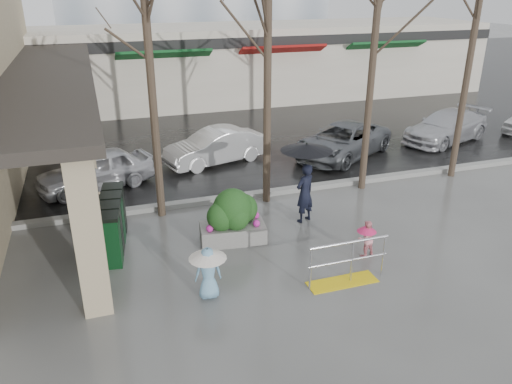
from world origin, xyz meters
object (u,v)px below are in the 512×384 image
tree_east (478,11)px  child_pink (366,236)px  tree_mideast (375,32)px  woman (306,172)px  child_blue (208,267)px  handrail (346,267)px  car_b (215,147)px  tree_west (147,31)px  tree_midwest (268,21)px  news_boxes (113,223)px  car_a (95,170)px  car_c (342,141)px  car_d (446,127)px  planter (233,217)px

tree_east → child_pink: 8.39m
tree_mideast → woman: (-2.77, -1.65, -3.41)m
woman → child_blue: size_ratio=1.97×
handrail → tree_east: tree_east is taller
handrail → car_b: 8.70m
tree_west → tree_mideast: (6.50, 0.00, -0.22)m
tree_midwest → news_boxes: 6.66m
tree_west → car_b: size_ratio=1.78×
tree_mideast → tree_east: tree_east is taller
car_a → woman: bearing=33.3°
tree_mideast → child_pink: (-2.12, -3.90, -4.33)m
car_c → handrail: bearing=-58.0°
tree_mideast → child_blue: size_ratio=5.57×
handrail → child_blue: 3.06m
news_boxes → car_d: news_boxes is taller
handrail → tree_east: 9.60m
car_d → car_b: bearing=-111.9°
car_a → car_d: same height
child_blue → car_c: size_ratio=0.26×
tree_midwest → car_c: bearing=36.4°
child_pink → handrail: bearing=36.5°
child_pink → woman: bearing=-79.0°
car_d → news_boxes: bearing=-89.9°
tree_mideast → woman: size_ratio=2.83×
tree_west → news_boxes: bearing=-133.5°
child_blue → car_d: bearing=-142.2°
handrail → tree_mideast: bearing=56.8°
car_c → tree_east: bearing=10.1°
news_boxes → car_b: 6.66m
tree_east → child_blue: tree_east is taller
tree_east → woman: bearing=-165.3°
tree_east → child_blue: bearing=-155.6°
child_blue → tree_midwest: bearing=-118.3°
woman → child_blue: 4.41m
planter → tree_mideast: bearing=23.3°
handrail → car_c: (3.97, 7.84, 0.25)m
handrail → news_boxes: bearing=145.1°
child_pink → child_blue: bearing=1.8°
tree_mideast → tree_west: bearing=-180.0°
news_boxes → car_d: size_ratio=0.55×
handrail → car_d: 12.26m
planter → car_d: size_ratio=0.40×
news_boxes → car_c: size_ratio=0.53×
car_c → tree_mideast: bearing=-46.5°
planter → car_a: 5.81m
tree_west → child_blue: size_ratio=5.83×
tree_midwest → car_c: (4.13, 3.04, -4.60)m
woman → car_b: 5.69m
tree_midwest → tree_mideast: size_ratio=1.08×
tree_west → planter: bearing=-54.6°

